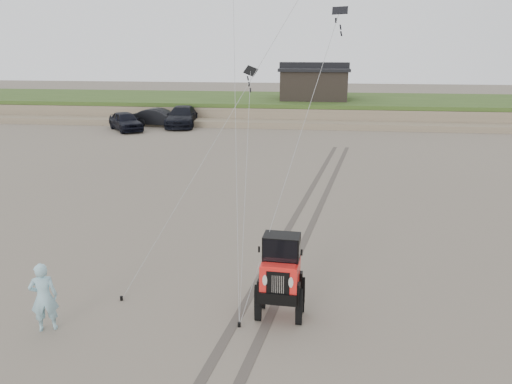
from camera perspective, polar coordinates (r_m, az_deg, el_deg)
ground at (r=12.91m, az=-4.85°, el=-14.89°), size 160.00×160.00×0.00m
dune_ridge at (r=48.68m, az=4.15°, el=9.59°), size 160.00×14.25×1.73m
cabin at (r=47.89m, az=6.63°, el=12.32°), size 6.40×5.40×3.35m
truck_a at (r=41.76m, az=-14.68°, el=7.85°), size 4.16×4.59×1.51m
truck_b at (r=43.38m, az=-10.96°, el=8.36°), size 4.64×2.24×1.47m
truck_c at (r=43.01m, az=-8.45°, el=8.53°), size 2.91×5.89×1.65m
jeep at (r=12.80m, az=2.78°, el=-10.65°), size 2.31×4.81×1.75m
man at (r=13.28m, az=-23.10°, el=-10.98°), size 0.76×0.65×1.76m
stake_main at (r=14.39m, az=-15.12°, el=-11.65°), size 0.08×0.08×0.12m
stake_aux at (r=12.77m, az=-1.93°, el=-14.91°), size 0.08×0.08×0.12m
tire_tracks at (r=19.93m, az=5.47°, el=-3.20°), size 5.22×29.74×0.01m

